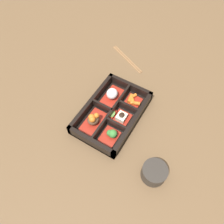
{
  "coord_description": "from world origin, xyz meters",
  "views": [
    {
      "loc": [
        -0.37,
        -0.22,
        0.71
      ],
      "look_at": [
        0.0,
        0.0,
        0.03
      ],
      "focal_mm": 35.0,
      "sensor_mm": 36.0,
      "label": 1
    }
  ],
  "objects": [
    {
      "name": "bowl_stew",
      "position": [
        -0.07,
        0.04,
        0.03
      ],
      "size": [
        0.11,
        0.06,
        0.05
      ],
      "color": "maroon",
      "rests_on": "bento_base"
    },
    {
      "name": "bowl_greens",
      "position": [
        -0.08,
        -0.05,
        0.02
      ],
      "size": [
        0.07,
        0.06,
        0.04
      ],
      "color": "maroon",
      "rests_on": "bento_base"
    },
    {
      "name": "bowl_tofu",
      "position": [
        0.0,
        -0.04,
        0.02
      ],
      "size": [
        0.07,
        0.06,
        0.03
      ],
      "color": "maroon",
      "rests_on": "bento_base"
    },
    {
      "name": "bowl_pickles",
      "position": [
        -0.01,
        -0.0,
        0.02
      ],
      "size": [
        0.04,
        0.03,
        0.01
      ],
      "color": "maroon",
      "rests_on": "bento_base"
    },
    {
      "name": "bowl_carrots",
      "position": [
        0.09,
        -0.04,
        0.02
      ],
      "size": [
        0.07,
        0.06,
        0.02
      ],
      "color": "maroon",
      "rests_on": "bento_base"
    },
    {
      "name": "bento_rim",
      "position": [
        0.0,
        -0.0,
        0.02
      ],
      "size": [
        0.29,
        0.19,
        0.05
      ],
      "color": "black",
      "rests_on": "ground_plane"
    },
    {
      "name": "chopsticks",
      "position": [
        0.29,
        0.1,
        0.0
      ],
      "size": [
        0.1,
        0.19,
        0.01
      ],
      "color": "brown",
      "rests_on": "ground_plane"
    },
    {
      "name": "bento_base",
      "position": [
        0.0,
        0.0,
        0.01
      ],
      "size": [
        0.29,
        0.19,
        0.01
      ],
      "color": "black",
      "rests_on": "ground_plane"
    },
    {
      "name": "bowl_rice",
      "position": [
        0.07,
        0.04,
        0.03
      ],
      "size": [
        0.11,
        0.06,
        0.05
      ],
      "color": "maroon",
      "rests_on": "bento_base"
    },
    {
      "name": "ground_plane",
      "position": [
        0.0,
        0.0,
        0.0
      ],
      "size": [
        3.0,
        3.0,
        0.0
      ],
      "primitive_type": "plane",
      "color": "brown"
    },
    {
      "name": "tea_cup",
      "position": [
        -0.13,
        -0.23,
        0.03
      ],
      "size": [
        0.08,
        0.08,
        0.05
      ],
      "color": "#2D2823",
      "rests_on": "ground_plane"
    }
  ]
}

